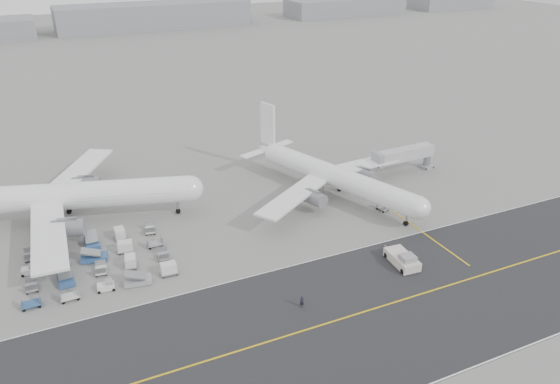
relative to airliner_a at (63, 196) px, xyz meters
name	(u,v)px	position (x,y,z in m)	size (l,w,h in m)	color
ground	(274,263)	(30.73, -30.82, -5.38)	(700.00, 700.00, 0.00)	gray
taxiway	(354,315)	(35.75, -48.80, -5.37)	(220.00, 59.00, 0.03)	#2A2A2C
horizon_buildings	(138,29)	(60.73, 229.18, -5.38)	(520.00, 28.00, 28.00)	gray
airliner_a	(63,196)	(0.00, 0.00, 0.00)	(52.60, 51.52, 18.65)	white
airliner_b	(333,176)	(53.09, -11.88, -0.69)	(44.28, 45.09, 16.22)	white
pushback_tug	(403,259)	(50.49, -40.61, -4.31)	(3.81, 9.17, 2.60)	beige
jet_bridge	(404,155)	(74.32, -8.28, -0.96)	(16.82, 3.77, 6.33)	gray
gse_cluster	(98,266)	(3.03, -19.22, -5.38)	(29.39, 23.23, 2.20)	gray
stray_dolly	(382,210)	(58.99, -22.30, -5.38)	(1.45, 2.36, 1.45)	silver
ground_crew_a	(302,302)	(29.57, -43.83, -4.41)	(0.71, 0.46, 1.94)	black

